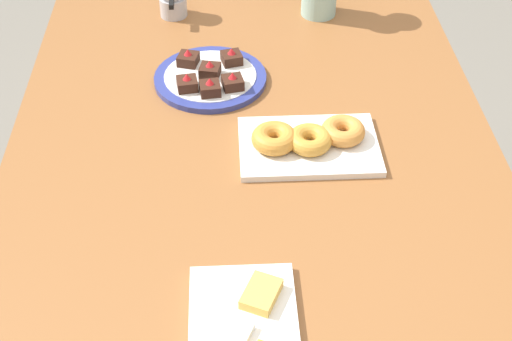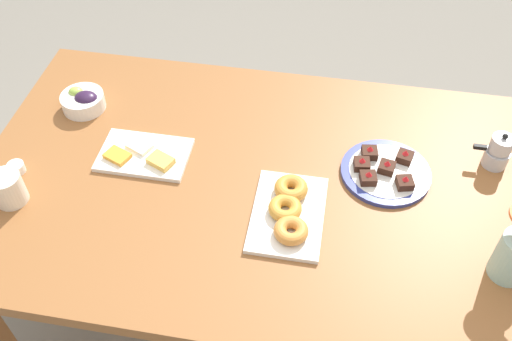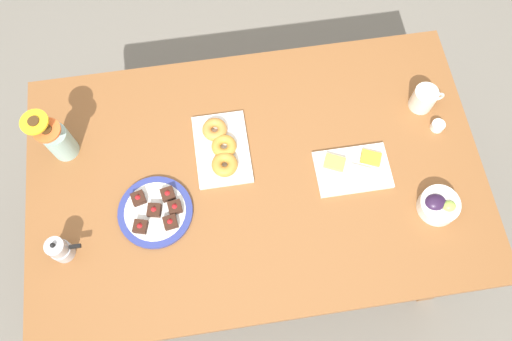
# 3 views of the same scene
# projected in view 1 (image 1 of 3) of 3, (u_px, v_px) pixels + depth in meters

# --- Properties ---
(dining_table) EXTENTS (1.60, 1.00, 0.74)m
(dining_table) POSITION_uv_depth(u_px,v_px,m) (256.00, 218.00, 1.41)
(dining_table) COLOR brown
(dining_table) RESTS_ON ground_plane
(cheese_platter) EXTENTS (0.26, 0.17, 0.03)m
(cheese_platter) POSITION_uv_depth(u_px,v_px,m) (246.00, 331.00, 1.09)
(cheese_platter) COLOR white
(cheese_platter) RESTS_ON dining_table
(croissant_platter) EXTENTS (0.19, 0.28, 0.05)m
(croissant_platter) POSITION_uv_depth(u_px,v_px,m) (308.00, 141.00, 1.43)
(croissant_platter) COLOR white
(croissant_platter) RESTS_ON dining_table
(dessert_plate) EXTENTS (0.26, 0.26, 0.05)m
(dessert_plate) POSITION_uv_depth(u_px,v_px,m) (210.00, 77.00, 1.61)
(dessert_plate) COLOR navy
(dessert_plate) RESTS_ON dining_table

